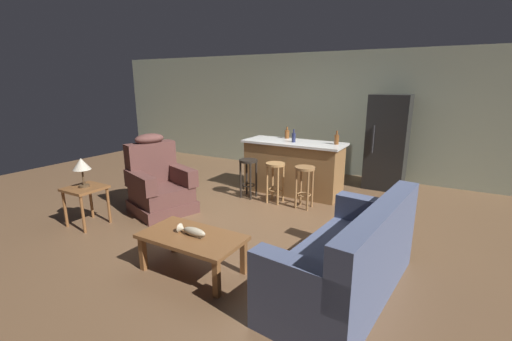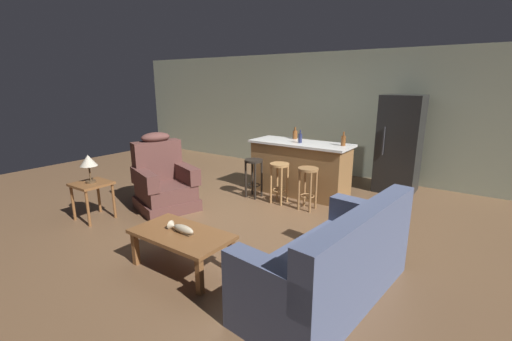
{
  "view_description": "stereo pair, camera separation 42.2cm",
  "coord_description": "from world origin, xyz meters",
  "px_view_note": "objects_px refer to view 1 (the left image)",
  "views": [
    {
      "loc": [
        2.42,
        -4.2,
        1.98
      ],
      "look_at": [
        0.06,
        -0.1,
        0.75
      ],
      "focal_mm": 24.0,
      "sensor_mm": 36.0,
      "label": 1
    },
    {
      "loc": [
        2.77,
        -3.97,
        1.98
      ],
      "look_at": [
        0.06,
        -0.1,
        0.75
      ],
      "focal_mm": 24.0,
      "sensor_mm": 36.0,
      "label": 2
    }
  ],
  "objects_px": {
    "fish_figurine": "(192,231)",
    "kitchen_island": "(293,167)",
    "recliner_near_lamp": "(159,185)",
    "bar_stool_left": "(248,171)",
    "couch": "(350,261)",
    "bottle_wine_dark": "(337,139)",
    "table_lamp": "(81,165)",
    "end_table": "(85,194)",
    "refrigerator": "(387,142)",
    "bar_stool_middle": "(275,175)",
    "bottle_short_amber": "(287,134)",
    "coffee_table": "(192,240)",
    "bottle_tall_green": "(294,137)",
    "bar_stool_right": "(304,179)"
  },
  "relations": [
    {
      "from": "fish_figurine",
      "to": "couch",
      "type": "relative_size",
      "value": 0.17
    },
    {
      "from": "fish_figurine",
      "to": "kitchen_island",
      "type": "bearing_deg",
      "value": 93.54
    },
    {
      "from": "refrigerator",
      "to": "bottle_tall_green",
      "type": "bearing_deg",
      "value": -137.11
    },
    {
      "from": "couch",
      "to": "bottle_wine_dark",
      "type": "height_order",
      "value": "bottle_wine_dark"
    },
    {
      "from": "bar_stool_middle",
      "to": "fish_figurine",
      "type": "bearing_deg",
      "value": -84.42
    },
    {
      "from": "end_table",
      "to": "bar_stool_left",
      "type": "bearing_deg",
      "value": 58.16
    },
    {
      "from": "table_lamp",
      "to": "kitchen_island",
      "type": "height_order",
      "value": "table_lamp"
    },
    {
      "from": "coffee_table",
      "to": "table_lamp",
      "type": "xyz_separation_m",
      "value": [
        -2.11,
        0.22,
        0.5
      ]
    },
    {
      "from": "recliner_near_lamp",
      "to": "bottle_wine_dark",
      "type": "bearing_deg",
      "value": 61.28
    },
    {
      "from": "recliner_near_lamp",
      "to": "coffee_table",
      "type": "bearing_deg",
      "value": -15.79
    },
    {
      "from": "bar_stool_right",
      "to": "end_table",
      "type": "bearing_deg",
      "value": -137.76
    },
    {
      "from": "fish_figurine",
      "to": "table_lamp",
      "type": "distance_m",
      "value": 2.16
    },
    {
      "from": "table_lamp",
      "to": "fish_figurine",
      "type": "bearing_deg",
      "value": -5.94
    },
    {
      "from": "couch",
      "to": "bar_stool_left",
      "type": "height_order",
      "value": "couch"
    },
    {
      "from": "fish_figurine",
      "to": "bottle_tall_green",
      "type": "height_order",
      "value": "bottle_tall_green"
    },
    {
      "from": "bar_stool_middle",
      "to": "refrigerator",
      "type": "height_order",
      "value": "refrigerator"
    },
    {
      "from": "bar_stool_middle",
      "to": "refrigerator",
      "type": "distance_m",
      "value": 2.36
    },
    {
      "from": "bar_stool_middle",
      "to": "bar_stool_right",
      "type": "distance_m",
      "value": 0.52
    },
    {
      "from": "kitchen_island",
      "to": "bottle_short_amber",
      "type": "xyz_separation_m",
      "value": [
        -0.26,
        0.26,
        0.55
      ]
    },
    {
      "from": "couch",
      "to": "bottle_short_amber",
      "type": "distance_m",
      "value": 3.55
    },
    {
      "from": "coffee_table",
      "to": "bottle_short_amber",
      "type": "distance_m",
      "value": 3.38
    },
    {
      "from": "bottle_short_amber",
      "to": "bottle_wine_dark",
      "type": "relative_size",
      "value": 0.94
    },
    {
      "from": "bar_stool_left",
      "to": "bottle_tall_green",
      "type": "relative_size",
      "value": 3.01
    },
    {
      "from": "bottle_tall_green",
      "to": "bottle_wine_dark",
      "type": "height_order",
      "value": "bottle_wine_dark"
    },
    {
      "from": "couch",
      "to": "bottle_tall_green",
      "type": "relative_size",
      "value": 8.75
    },
    {
      "from": "kitchen_island",
      "to": "bottle_wine_dark",
      "type": "distance_m",
      "value": 0.93
    },
    {
      "from": "bottle_short_amber",
      "to": "bar_stool_middle",
      "type": "bearing_deg",
      "value": -76.62
    },
    {
      "from": "bottle_short_amber",
      "to": "end_table",
      "type": "bearing_deg",
      "value": -118.47
    },
    {
      "from": "bar_stool_right",
      "to": "bottle_wine_dark",
      "type": "distance_m",
      "value": 0.96
    },
    {
      "from": "couch",
      "to": "bottle_wine_dark",
      "type": "xyz_separation_m",
      "value": [
        -0.99,
        2.69,
        0.7
      ]
    },
    {
      "from": "recliner_near_lamp",
      "to": "bar_stool_left",
      "type": "bearing_deg",
      "value": 74.09
    },
    {
      "from": "bar_stool_left",
      "to": "bottle_tall_green",
      "type": "xyz_separation_m",
      "value": [
        0.59,
        0.56,
        0.56
      ]
    },
    {
      "from": "refrigerator",
      "to": "kitchen_island",
      "type": "bearing_deg",
      "value": -139.08
    },
    {
      "from": "bottle_wine_dark",
      "to": "end_table",
      "type": "bearing_deg",
      "value": -132.54
    },
    {
      "from": "couch",
      "to": "bar_stool_left",
      "type": "bearing_deg",
      "value": -34.35
    },
    {
      "from": "recliner_near_lamp",
      "to": "end_table",
      "type": "bearing_deg",
      "value": -97.72
    },
    {
      "from": "table_lamp",
      "to": "bar_stool_left",
      "type": "xyz_separation_m",
      "value": [
        1.36,
        2.17,
        -0.4
      ]
    },
    {
      "from": "table_lamp",
      "to": "coffee_table",
      "type": "bearing_deg",
      "value": -6.07
    },
    {
      "from": "bar_stool_middle",
      "to": "coffee_table",
      "type": "bearing_deg",
      "value": -84.44
    },
    {
      "from": "kitchen_island",
      "to": "bottle_wine_dark",
      "type": "height_order",
      "value": "bottle_wine_dark"
    },
    {
      "from": "bar_stool_left",
      "to": "refrigerator",
      "type": "xyz_separation_m",
      "value": [
        1.95,
        1.83,
        0.41
      ]
    },
    {
      "from": "table_lamp",
      "to": "end_table",
      "type": "bearing_deg",
      "value": -15.55
    },
    {
      "from": "bar_stool_middle",
      "to": "bar_stool_left",
      "type": "bearing_deg",
      "value": 180.0
    },
    {
      "from": "end_table",
      "to": "bar_stool_right",
      "type": "bearing_deg",
      "value": 42.24
    },
    {
      "from": "recliner_near_lamp",
      "to": "bar_stool_right",
      "type": "distance_m",
      "value": 2.3
    },
    {
      "from": "end_table",
      "to": "bottle_short_amber",
      "type": "xyz_separation_m",
      "value": [
        1.66,
        3.06,
        0.57
      ]
    },
    {
      "from": "bar_stool_left",
      "to": "bar_stool_right",
      "type": "distance_m",
      "value": 1.04
    },
    {
      "from": "recliner_near_lamp",
      "to": "kitchen_island",
      "type": "distance_m",
      "value": 2.37
    },
    {
      "from": "couch",
      "to": "recliner_near_lamp",
      "type": "xyz_separation_m",
      "value": [
        -3.18,
        0.71,
        0.08
      ]
    },
    {
      "from": "coffee_table",
      "to": "refrigerator",
      "type": "distance_m",
      "value": 4.42
    }
  ]
}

